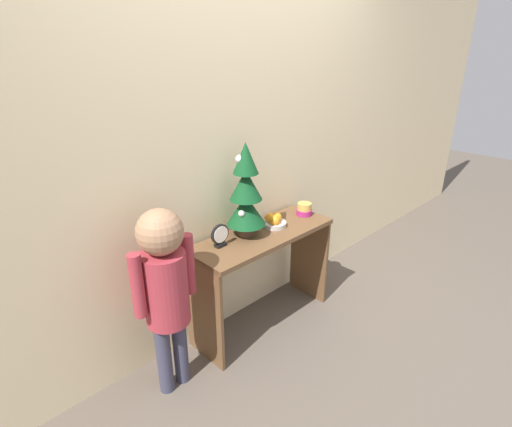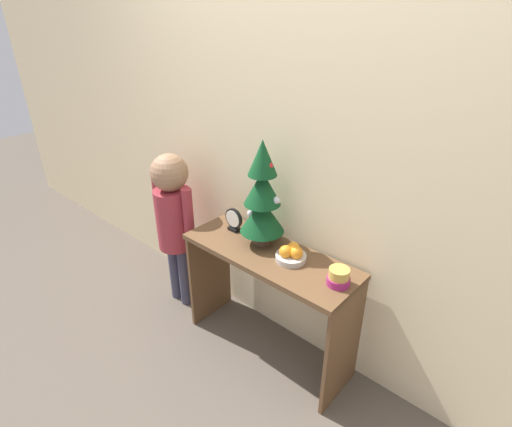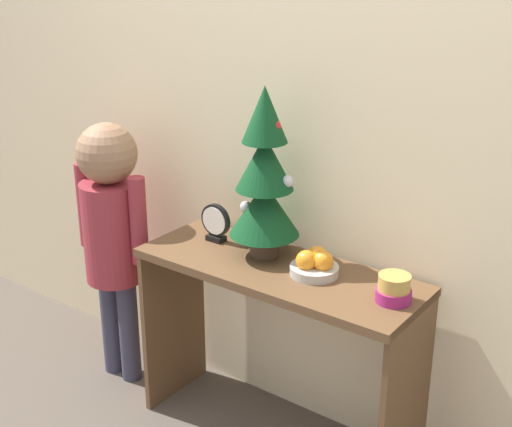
{
  "view_description": "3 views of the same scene",
  "coord_description": "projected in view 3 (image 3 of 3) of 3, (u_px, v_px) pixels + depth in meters",
  "views": [
    {
      "loc": [
        -1.62,
        -1.41,
        1.78
      ],
      "look_at": [
        -0.05,
        0.2,
        0.83
      ],
      "focal_mm": 28.0,
      "sensor_mm": 36.0,
      "label": 1
    },
    {
      "loc": [
        1.13,
        -1.2,
        1.84
      ],
      "look_at": [
        -0.06,
        0.15,
        0.91
      ],
      "focal_mm": 28.0,
      "sensor_mm": 36.0,
      "label": 2
    },
    {
      "loc": [
        1.22,
        -1.59,
        1.7
      ],
      "look_at": [
        -0.08,
        0.16,
        0.86
      ],
      "focal_mm": 50.0,
      "sensor_mm": 36.0,
      "label": 3
    }
  ],
  "objects": [
    {
      "name": "desk_clock",
      "position": [
        216.0,
        223.0,
        2.55
      ],
      "size": [
        0.12,
        0.04,
        0.14
      ],
      "color": "black",
      "rests_on": "console_table"
    },
    {
      "name": "console_table",
      "position": [
        278.0,
        310.0,
        2.43
      ],
      "size": [
        1.0,
        0.36,
        0.68
      ],
      "color": "brown",
      "rests_on": "ground_plane"
    },
    {
      "name": "back_wall",
      "position": [
        319.0,
        87.0,
        2.34
      ],
      "size": [
        7.0,
        0.05,
        2.5
      ],
      "primitive_type": "cube",
      "color": "beige",
      "rests_on": "ground_plane"
    },
    {
      "name": "fruit_bowl",
      "position": [
        315.0,
        264.0,
        2.31
      ],
      "size": [
        0.16,
        0.16,
        0.09
      ],
      "color": "#B7B2A8",
      "rests_on": "console_table"
    },
    {
      "name": "child_figure",
      "position": [
        112.0,
        222.0,
        2.75
      ],
      "size": [
        0.36,
        0.23,
        1.07
      ],
      "color": "#38384C",
      "rests_on": "ground_plane"
    },
    {
      "name": "mini_tree",
      "position": [
        264.0,
        177.0,
        2.36
      ],
      "size": [
        0.24,
        0.24,
        0.59
      ],
      "color": "#4C3828",
      "rests_on": "console_table"
    },
    {
      "name": "singing_bowl",
      "position": [
        394.0,
        289.0,
        2.13
      ],
      "size": [
        0.11,
        0.11,
        0.09
      ],
      "color": "#9E2366",
      "rests_on": "console_table"
    }
  ]
}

